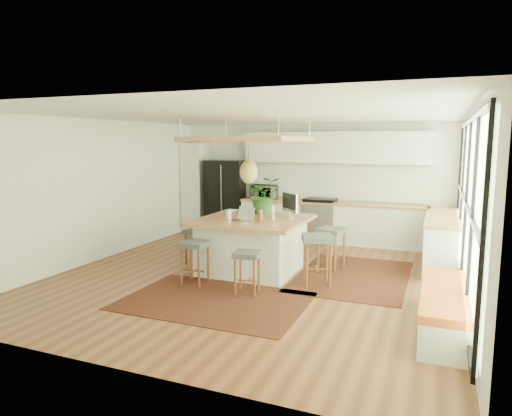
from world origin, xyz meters
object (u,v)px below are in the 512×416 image
at_px(fridge, 226,196).
at_px(stool_right_front, 317,263).
at_px(microwave, 264,190).
at_px(island, 253,244).
at_px(stool_near_left, 195,262).
at_px(stool_left_side, 197,245).
at_px(monitor, 290,204).
at_px(stool_right_back, 331,250).
at_px(laptop, 242,214).
at_px(island_plant, 263,199).
at_px(stool_near_right, 247,271).

relative_size(fridge, stool_right_front, 2.28).
bearing_deg(microwave, island, -74.83).
relative_size(stool_near_left, stool_left_side, 1.06).
distance_m(stool_right_front, stool_left_side, 2.42).
bearing_deg(monitor, island, -112.82).
xyz_separation_m(stool_left_side, microwave, (0.25, 2.82, 0.77)).
height_order(stool_right_front, monitor, monitor).
relative_size(fridge, island, 0.99).
xyz_separation_m(fridge, stool_left_side, (0.79, -2.88, -0.57)).
distance_m(stool_right_back, monitor, 1.13).
distance_m(island, microwave, 2.99).
xyz_separation_m(fridge, laptop, (1.84, -3.19, 0.12)).
bearing_deg(island_plant, stool_near_left, -105.88).
xyz_separation_m(stool_right_back, monitor, (-0.69, -0.31, 0.83)).
relative_size(fridge, stool_left_side, 2.78).
bearing_deg(stool_left_side, stool_near_right, -38.05).
bearing_deg(island, microwave, 107.25).
xyz_separation_m(fridge, island, (1.91, -2.85, -0.46)).
relative_size(island, stool_right_back, 2.48).
bearing_deg(island_plant, laptop, -90.33).
height_order(island, laptop, laptop).
bearing_deg(island, stool_right_back, 24.45).
distance_m(stool_left_side, laptop, 1.30).
xyz_separation_m(stool_left_side, island_plant, (1.06, 0.68, 0.84)).
xyz_separation_m(island, stool_right_back, (1.28, 0.58, -0.11)).
relative_size(stool_right_back, microwave, 1.26).
distance_m(stool_near_right, stool_right_back, 2.01).
height_order(fridge, microwave, fridge).
relative_size(fridge, island_plant, 2.65).
xyz_separation_m(stool_near_right, stool_right_back, (0.86, 1.82, 0.00)).
xyz_separation_m(stool_right_back, laptop, (-1.35, -0.92, 0.70)).
xyz_separation_m(stool_near_right, laptop, (-0.48, 0.90, 0.70)).
bearing_deg(stool_near_left, microwave, 94.62).
distance_m(fridge, microwave, 1.06).
bearing_deg(stool_near_left, fridge, 108.92).
bearing_deg(stool_right_front, microwave, 123.98).
height_order(stool_left_side, monitor, monitor).
bearing_deg(island, monitor, 25.16).
distance_m(stool_right_front, monitor, 1.27).
relative_size(monitor, microwave, 0.85).
bearing_deg(monitor, laptop, -94.68).
distance_m(stool_near_left, laptop, 1.14).
xyz_separation_m(stool_right_front, microwave, (-2.14, 3.18, 0.77)).
distance_m(stool_near_right, island_plant, 2.11).
bearing_deg(stool_near_right, island_plant, 104.28).
xyz_separation_m(microwave, island_plant, (0.81, -2.14, 0.07)).
bearing_deg(fridge, microwave, -11.25).
height_order(fridge, stool_near_left, fridge).
xyz_separation_m(island, stool_near_left, (-0.55, -1.10, -0.11)).
bearing_deg(stool_near_left, stool_left_side, 117.72).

